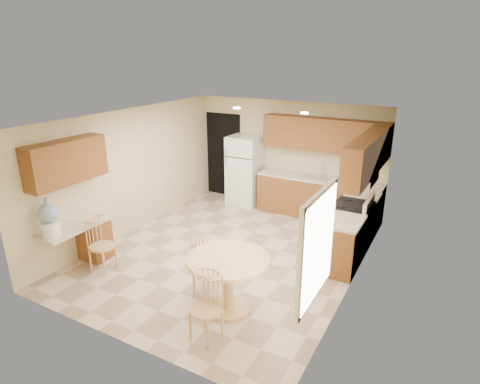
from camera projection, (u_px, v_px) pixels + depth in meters
The scene contains 30 objects.
floor at pixel (229, 252), 7.45m from camera, with size 5.50×5.50×0.00m, color beige.
ceiling at pixel (228, 117), 6.62m from camera, with size 4.50×5.50×0.02m, color white.
wall_back at pixel (288, 155), 9.31m from camera, with size 4.50×0.02×2.50m, color #C7B186.
wall_front at pixel (111, 255), 4.76m from camera, with size 4.50×0.02×2.50m, color #C7B186.
wall_left at pixel (132, 171), 8.06m from camera, with size 0.02×5.50×2.50m, color #C7B186.
wall_right at pixel (358, 212), 6.01m from camera, with size 0.02×5.50×2.50m, color #C7B186.
doorway at pixel (223, 155), 10.16m from camera, with size 0.90×0.02×2.10m, color black.
base_cab_back at pixel (318, 198), 8.93m from camera, with size 2.75×0.60×0.87m, color brown.
counter_back at pixel (319, 179), 8.78m from camera, with size 2.75×0.63×0.04m, color beige.
base_cab_right_a at pixel (361, 217), 7.95m from camera, with size 0.60×0.59×0.87m, color brown.
counter_right_a at pixel (363, 195), 7.80m from camera, with size 0.63×0.59×0.04m, color beige.
base_cab_right_b at pixel (341, 246), 6.75m from camera, with size 0.60×0.80×0.87m, color brown.
counter_right_b at pixel (343, 221), 6.60m from camera, with size 0.63×0.80×0.04m, color beige.
upper_cab_back at pixel (324, 135), 8.57m from camera, with size 2.75×0.33×0.70m, color brown.
upper_cab_right at pixel (368, 155), 6.89m from camera, with size 0.33×2.42×0.70m, color brown.
upper_cab_left at pixel (66, 162), 6.46m from camera, with size 0.33×1.40×0.70m, color brown.
sink at pixel (318, 178), 8.78m from camera, with size 0.78×0.44×0.01m, color silver.
range_hood at pixel (360, 179), 7.04m from camera, with size 0.50×0.76×0.14m, color silver.
desk_pedestal at pixel (95, 240), 7.15m from camera, with size 0.48×0.42×0.72m, color brown.
desk_top at pixel (74, 227), 6.70m from camera, with size 0.50×1.20×0.04m, color beige.
window at pixel (318, 247), 4.41m from camera, with size 0.06×1.12×1.30m.
can_light_a at pixel (237, 108), 7.84m from camera, with size 0.14×0.14×0.02m, color white.
can_light_b at pixel (304, 113), 7.21m from camera, with size 0.14×0.14×0.02m, color white.
refrigerator at pixel (245, 171), 9.59m from camera, with size 0.74×0.72×1.67m.
stove at pixel (351, 227), 7.39m from camera, with size 0.65×0.76×1.09m.
dining_table at pixel (228, 276), 5.60m from camera, with size 1.15×1.15×0.85m.
chair_table_a at pixel (202, 264), 6.00m from camera, with size 0.37×0.48×0.85m.
chair_table_b at pixel (202, 305), 4.97m from camera, with size 0.41×0.41×0.92m.
chair_desk at pixel (97, 242), 6.60m from camera, with size 0.41×0.53×0.94m.
water_crock at pixel (49, 219), 6.26m from camera, with size 0.31×0.31×0.63m.
Camera 1 is at (3.39, -5.73, 3.53)m, focal length 30.00 mm.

